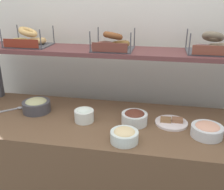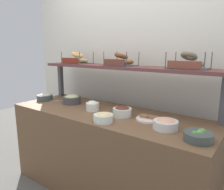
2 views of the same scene
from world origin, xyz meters
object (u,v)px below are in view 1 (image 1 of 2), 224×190
(bowl_lox_spread, at_px, (207,130))
(serving_spoon_near_plate, at_px, (14,109))
(bagel_basket_cinnamon_raisin, at_px, (113,43))
(bagel_basket_poppy, at_px, (211,46))
(bowl_hummus, at_px, (36,105))
(bowl_chocolate_spread, at_px, (134,117))
(bowl_cream_cheese, at_px, (84,114))
(bagel_basket_plain, at_px, (28,40))
(bowl_egg_salad, at_px, (124,135))
(serving_plate_white, at_px, (171,122))

(bowl_lox_spread, xyz_separation_m, serving_spoon_near_plate, (-1.34, 0.12, -0.03))
(bowl_lox_spread, bearing_deg, serving_spoon_near_plate, 174.67)
(bowl_lox_spread, relative_size, serving_spoon_near_plate, 1.27)
(serving_spoon_near_plate, relative_size, bagel_basket_cinnamon_raisin, 0.51)
(bowl_lox_spread, relative_size, bagel_basket_poppy, 0.59)
(bowl_hummus, distance_m, bowl_chocolate_spread, 0.72)
(bowl_cream_cheese, height_order, bowl_lox_spread, bowl_cream_cheese)
(bagel_basket_plain, relative_size, bagel_basket_cinnamon_raisin, 1.08)
(serving_spoon_near_plate, bearing_deg, bowl_cream_cheese, -7.59)
(bowl_egg_salad, distance_m, bagel_basket_poppy, 0.84)
(bowl_egg_salad, height_order, bagel_basket_plain, bagel_basket_plain)
(serving_spoon_near_plate, distance_m, bagel_basket_poppy, 1.46)
(bowl_cream_cheese, xyz_separation_m, bagel_basket_poppy, (0.80, 0.31, 0.43))
(bowl_chocolate_spread, bearing_deg, bowl_lox_spread, -9.68)
(bowl_lox_spread, bearing_deg, bowl_egg_salad, -162.07)
(serving_plate_white, bearing_deg, bowl_lox_spread, -30.34)
(bowl_cream_cheese, height_order, serving_plate_white, bowl_cream_cheese)
(bagel_basket_plain, bearing_deg, bowl_egg_salad, -32.35)
(bowl_egg_salad, height_order, bowl_cream_cheese, bowl_cream_cheese)
(bagel_basket_cinnamon_raisin, distance_m, bagel_basket_poppy, 0.66)
(bowl_hummus, height_order, bagel_basket_cinnamon_raisin, bagel_basket_cinnamon_raisin)
(bowl_egg_salad, relative_size, bowl_cream_cheese, 1.25)
(bowl_chocolate_spread, bearing_deg, bagel_basket_plain, 161.46)
(bowl_lox_spread, xyz_separation_m, bagel_basket_plain, (-1.29, 0.36, 0.43))
(bowl_hummus, bearing_deg, bagel_basket_poppy, 11.13)
(serving_plate_white, relative_size, bagel_basket_cinnamon_raisin, 0.73)
(bowl_hummus, xyz_separation_m, serving_plate_white, (0.96, -0.01, -0.04))
(bagel_basket_cinnamon_raisin, bearing_deg, bowl_lox_spread, -27.71)
(bowl_egg_salad, relative_size, bagel_basket_poppy, 0.51)
(bowl_chocolate_spread, relative_size, serving_plate_white, 0.80)
(bowl_hummus, bearing_deg, bowl_cream_cheese, -11.79)
(serving_plate_white, relative_size, bagel_basket_plain, 0.68)
(bowl_cream_cheese, distance_m, bowl_lox_spread, 0.78)
(serving_spoon_near_plate, bearing_deg, bagel_basket_plain, 77.60)
(bowl_egg_salad, xyz_separation_m, bowl_hummus, (-0.68, 0.28, 0.01))
(bowl_chocolate_spread, xyz_separation_m, serving_plate_white, (0.24, 0.04, -0.03))
(bowl_hummus, relative_size, serving_spoon_near_plate, 1.34)
(bagel_basket_cinnamon_raisin, bearing_deg, bowl_hummus, -158.66)
(bowl_chocolate_spread, bearing_deg, bagel_basket_cinnamon_raisin, 126.66)
(bagel_basket_poppy, bearing_deg, bagel_basket_plain, -179.83)
(bagel_basket_poppy, bearing_deg, serving_plate_white, -132.98)
(bowl_hummus, relative_size, bowl_cream_cheese, 1.52)
(serving_plate_white, relative_size, serving_spoon_near_plate, 1.44)
(bowl_egg_salad, xyz_separation_m, bagel_basket_cinnamon_raisin, (-0.16, 0.49, 0.44))
(bagel_basket_plain, distance_m, bagel_basket_poppy, 1.31)
(bowl_cream_cheese, xyz_separation_m, serving_plate_white, (0.58, 0.07, -0.04))
(bowl_chocolate_spread, relative_size, serving_spoon_near_plate, 1.15)
(serving_spoon_near_plate, xyz_separation_m, bagel_basket_plain, (0.05, 0.23, 0.47))
(bowl_egg_salad, xyz_separation_m, bowl_lox_spread, (0.48, 0.15, 0.00))
(bowl_cream_cheese, height_order, bowl_chocolate_spread, bowl_cream_cheese)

